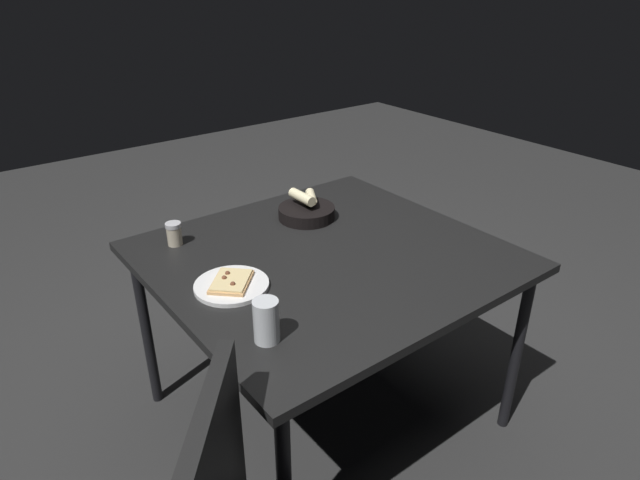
{
  "coord_description": "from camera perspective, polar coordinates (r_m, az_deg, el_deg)",
  "views": [
    {
      "loc": [
        -1.04,
        -1.32,
        1.63
      ],
      "look_at": [
        0.03,
        0.08,
        0.74
      ],
      "focal_mm": 30.76,
      "sensor_mm": 36.0,
      "label": 1
    }
  ],
  "objects": [
    {
      "name": "ground",
      "position": [
        2.34,
        0.57,
        -17.32
      ],
      "size": [
        8.0,
        8.0,
        0.0
      ],
      "primitive_type": "plane",
      "color": "#2B2B2B"
    },
    {
      "name": "dining_table",
      "position": [
        1.93,
        0.66,
        -2.77
      ],
      "size": [
        1.15,
        1.08,
        0.73
      ],
      "color": "black",
      "rests_on": "ground"
    },
    {
      "name": "pizza_plate",
      "position": [
        1.72,
        -9.14,
        -4.63
      ],
      "size": [
        0.23,
        0.23,
        0.04
      ],
      "color": "white",
      "rests_on": "dining_table"
    },
    {
      "name": "bread_basket",
      "position": [
        2.16,
        -1.37,
        3.07
      ],
      "size": [
        0.22,
        0.22,
        0.11
      ],
      "color": "black",
      "rests_on": "dining_table"
    },
    {
      "name": "beer_glass",
      "position": [
        1.46,
        -5.6,
        -8.6
      ],
      "size": [
        0.07,
        0.07,
        0.12
      ],
      "color": "silver",
      "rests_on": "dining_table"
    },
    {
      "name": "pepper_shaker",
      "position": [
        2.01,
        -14.91,
        0.5
      ],
      "size": [
        0.06,
        0.06,
        0.08
      ],
      "color": "#BFB299",
      "rests_on": "dining_table"
    }
  ]
}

